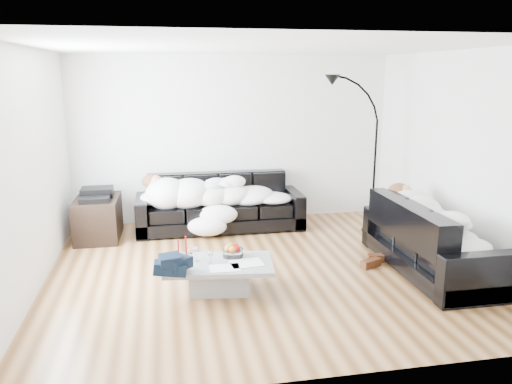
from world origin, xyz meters
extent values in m
plane|color=brown|center=(0.00, 0.00, 0.00)|extent=(5.00, 5.00, 0.00)
cube|color=silver|center=(0.00, 2.25, 1.30)|extent=(5.00, 0.02, 2.60)
cube|color=silver|center=(-2.50, 0.00, 1.30)|extent=(0.02, 4.50, 2.60)
cube|color=silver|center=(2.50, 0.00, 1.30)|extent=(0.02, 4.50, 2.60)
plane|color=white|center=(0.00, 0.00, 2.60)|extent=(5.00, 5.00, 0.00)
cube|color=black|center=(-0.29, 1.75, 0.41)|extent=(2.49, 0.86, 0.81)
cube|color=black|center=(2.01, -0.37, 0.42)|extent=(0.89, 2.07, 0.84)
ellipsoid|color=#0D545F|center=(1.95, 0.27, 0.72)|extent=(0.42, 0.38, 0.20)
cube|color=#939699|center=(-0.56, -0.51, 0.17)|extent=(1.22, 0.80, 0.34)
cylinder|color=white|center=(-0.38, -0.36, 0.41)|extent=(0.27, 0.27, 0.14)
cylinder|color=white|center=(-0.79, -0.42, 0.42)|extent=(0.08, 0.08, 0.16)
cylinder|color=white|center=(-0.86, -0.46, 0.41)|extent=(0.08, 0.08, 0.16)
cylinder|color=white|center=(-0.65, -0.54, 0.41)|extent=(0.08, 0.08, 0.15)
cylinder|color=maroon|center=(-0.98, -0.34, 0.45)|extent=(0.04, 0.04, 0.22)
cylinder|color=maroon|center=(-0.90, -0.27, 0.45)|extent=(0.05, 0.05, 0.23)
cube|color=silver|center=(-0.27, -0.60, 0.34)|extent=(0.37, 0.30, 0.01)
cube|color=silver|center=(-0.52, -0.69, 0.34)|extent=(0.32, 0.23, 0.01)
cube|color=black|center=(-2.06, 1.60, 0.30)|extent=(0.62, 0.88, 0.59)
cube|color=black|center=(-2.06, 1.60, 0.66)|extent=(0.45, 0.35, 0.13)
camera|label=1|loc=(-1.10, -5.55, 2.32)|focal=35.00mm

